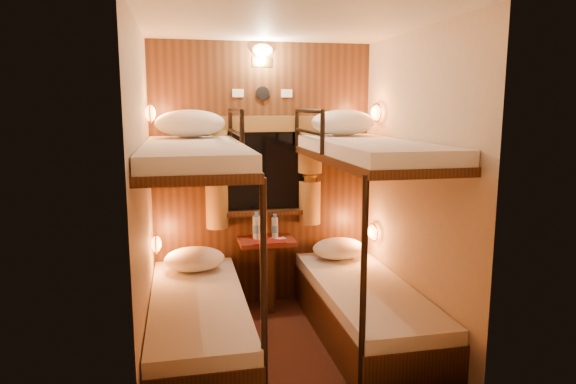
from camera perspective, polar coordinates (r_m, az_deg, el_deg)
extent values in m
plane|color=#35150E|center=(4.10, -0.24, -17.11)|extent=(2.10, 2.10, 0.00)
plane|color=silver|center=(3.71, -0.27, 18.26)|extent=(2.10, 2.10, 0.00)
plane|color=#C6B293|center=(4.74, -2.83, 1.79)|extent=(2.40, 0.00, 2.40)
plane|color=#C6B293|center=(2.72, 4.25, -4.08)|extent=(2.40, 0.00, 2.40)
plane|color=#C6B293|center=(3.65, -15.81, -0.89)|extent=(0.00, 2.40, 2.40)
plane|color=#C6B293|center=(4.04, 13.78, 0.17)|extent=(0.00, 2.40, 2.40)
cube|color=#331D0E|center=(4.72, -2.80, 1.77)|extent=(2.00, 0.03, 2.40)
cube|color=#331D0E|center=(4.02, -9.90, -15.06)|extent=(0.70, 1.90, 0.35)
cube|color=silver|center=(3.93, -9.99, -12.08)|extent=(0.68, 1.88, 0.10)
cube|color=#331D0E|center=(3.68, -10.46, 3.32)|extent=(0.70, 1.90, 0.06)
cube|color=silver|center=(3.67, -10.50, 4.56)|extent=(0.68, 1.88, 0.10)
cylinder|color=black|center=(3.01, -2.69, -12.22)|extent=(0.04, 0.04, 1.45)
cylinder|color=black|center=(4.56, -6.43, 6.99)|extent=(0.04, 0.04, 0.32)
cylinder|color=black|center=(3.72, -5.14, 6.44)|extent=(0.04, 0.04, 0.32)
cylinder|color=black|center=(4.14, -5.88, 8.96)|extent=(0.04, 0.85, 0.04)
cylinder|color=black|center=(4.14, -5.84, 6.61)|extent=(0.03, 0.85, 0.03)
cube|color=#331D0E|center=(4.25, 8.41, -13.59)|extent=(0.70, 1.90, 0.35)
cube|color=silver|center=(4.17, 8.49, -10.75)|extent=(0.68, 1.88, 0.10)
cube|color=#331D0E|center=(3.93, 8.87, 3.76)|extent=(0.70, 1.90, 0.06)
cube|color=silver|center=(3.93, 8.90, 4.92)|extent=(0.68, 1.88, 0.10)
cylinder|color=black|center=(3.15, 8.35, -11.27)|extent=(0.04, 0.04, 1.45)
cylinder|color=black|center=(4.66, 0.99, 7.10)|extent=(0.04, 0.04, 0.32)
cylinder|color=black|center=(3.84, 3.85, 6.55)|extent=(0.04, 0.04, 0.32)
cylinder|color=black|center=(4.24, 2.30, 9.02)|extent=(0.04, 0.85, 0.04)
cylinder|color=black|center=(4.25, 2.28, 6.72)|extent=(0.03, 0.85, 0.03)
cube|color=black|center=(4.70, -2.77, 2.34)|extent=(0.98, 0.02, 0.78)
cube|color=black|center=(4.69, -2.75, 2.33)|extent=(0.90, 0.01, 0.70)
cube|color=#331D0E|center=(4.72, -2.64, -2.31)|extent=(1.00, 0.12, 0.04)
cube|color=brown|center=(4.63, -2.74, 7.57)|extent=(1.10, 0.06, 0.14)
cylinder|color=brown|center=(4.59, -8.02, 4.34)|extent=(0.22, 0.22, 0.40)
cylinder|color=brown|center=(4.61, -7.96, 1.50)|extent=(0.11, 0.11, 0.12)
cylinder|color=brown|center=(4.65, -7.89, -1.55)|extent=(0.20, 0.20, 0.40)
torus|color=#B08733|center=(4.61, -7.96, 1.50)|extent=(0.14, 0.14, 0.02)
cylinder|color=brown|center=(4.72, 2.47, 4.58)|extent=(0.22, 0.22, 0.40)
cylinder|color=brown|center=(4.75, 2.45, 1.81)|extent=(0.11, 0.11, 0.12)
cylinder|color=brown|center=(4.79, 2.43, -1.15)|extent=(0.20, 0.20, 0.40)
torus|color=#B08733|center=(4.75, 2.45, 1.81)|extent=(0.14, 0.14, 0.02)
cylinder|color=black|center=(4.66, -2.84, 10.91)|extent=(0.12, 0.02, 0.12)
cube|color=silver|center=(4.63, -5.58, 10.88)|extent=(0.10, 0.01, 0.07)
cube|color=silver|center=(4.70, -0.14, 10.91)|extent=(0.10, 0.01, 0.07)
cube|color=#B08733|center=(4.68, -2.87, 14.22)|extent=(0.18, 0.01, 0.08)
ellipsoid|color=#FFCC8C|center=(4.67, -2.84, 15.46)|extent=(0.18, 0.09, 0.11)
ellipsoid|color=orange|center=(4.44, -14.42, -5.62)|extent=(0.08, 0.20, 0.13)
torus|color=#B08733|center=(4.44, -14.42, -5.62)|extent=(0.02, 0.17, 0.17)
ellipsoid|color=orange|center=(4.29, -15.03, 8.44)|extent=(0.08, 0.20, 0.13)
torus|color=#B08733|center=(4.29, -15.03, 8.44)|extent=(0.02, 0.17, 0.17)
ellipsoid|color=orange|center=(4.75, 9.45, -4.45)|extent=(0.08, 0.20, 0.13)
torus|color=#B08733|center=(4.75, 9.45, -4.45)|extent=(0.02, 0.17, 0.17)
ellipsoid|color=orange|center=(4.61, 9.82, 8.68)|extent=(0.08, 0.20, 0.13)
torus|color=#B08733|center=(4.61, 9.82, 8.68)|extent=(0.02, 0.17, 0.17)
cube|color=maroon|center=(4.66, -2.38, -5.50)|extent=(0.50, 0.34, 0.04)
cube|color=#331D0E|center=(4.75, -2.35, -9.28)|extent=(0.08, 0.30, 0.61)
cube|color=maroon|center=(4.65, -2.38, -5.24)|extent=(0.30, 0.34, 0.01)
cylinder|color=#99BFE5|center=(4.63, -3.52, -3.98)|extent=(0.07, 0.07, 0.21)
cylinder|color=#4279C8|center=(4.63, -3.52, -4.11)|extent=(0.07, 0.07, 0.07)
cylinder|color=#4279C8|center=(4.60, -3.53, -2.43)|extent=(0.04, 0.04, 0.03)
cylinder|color=#99BFE5|center=(4.67, -1.48, -4.01)|extent=(0.06, 0.06, 0.19)
cylinder|color=#4279C8|center=(4.67, -1.48, -4.12)|extent=(0.06, 0.06, 0.07)
cylinder|color=#4279C8|center=(4.65, -1.49, -2.65)|extent=(0.03, 0.03, 0.03)
cube|color=silver|center=(4.66, -0.98, -5.18)|extent=(0.09, 0.08, 0.01)
cube|color=silver|center=(4.67, -0.76, -5.17)|extent=(0.10, 0.09, 0.01)
ellipsoid|color=white|center=(4.46, -10.34, -7.33)|extent=(0.51, 0.36, 0.20)
ellipsoid|color=white|center=(4.74, 5.63, -6.25)|extent=(0.48, 0.34, 0.19)
ellipsoid|color=white|center=(4.27, -10.80, 7.50)|extent=(0.56, 0.40, 0.22)
ellipsoid|color=white|center=(4.51, 6.11, 7.70)|extent=(0.56, 0.40, 0.22)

